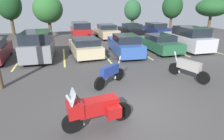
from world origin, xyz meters
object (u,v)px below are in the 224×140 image
(car_champagne, at_px, (85,47))
(car_far_navy, at_px, (155,30))
(motorcycle_touring, at_px, (95,108))
(car_silver, at_px, (188,39))
(car_grey, at_px, (38,45))
(motorcycle_third, at_px, (110,74))
(car_green, at_px, (159,43))
(car_far_black, at_px, (131,30))
(car_far_red, at_px, (81,31))
(car_blue, at_px, (125,45))
(car_far_tan, at_px, (106,31))
(motorcycle_second, at_px, (188,68))

(car_champagne, height_order, car_far_navy, car_far_navy)
(motorcycle_touring, xyz_separation_m, car_silver, (9.38, 8.36, 0.27))
(car_grey, distance_m, car_champagne, 3.23)
(motorcycle_touring, distance_m, car_far_navy, 18.57)
(motorcycle_touring, distance_m, car_silver, 12.57)
(motorcycle_third, distance_m, car_silver, 9.78)
(car_green, height_order, car_far_navy, car_far_navy)
(car_silver, height_order, car_far_black, car_silver)
(car_silver, bearing_deg, car_far_black, 107.30)
(car_far_navy, bearing_deg, car_far_red, -179.36)
(car_champagne, bearing_deg, motorcycle_touring, -94.96)
(car_grey, relative_size, car_silver, 0.95)
(car_blue, bearing_deg, car_far_tan, 87.20)
(car_blue, distance_m, car_far_tan, 7.69)
(car_blue, relative_size, car_far_black, 1.08)
(car_far_tan, distance_m, car_far_black, 2.98)
(car_silver, xyz_separation_m, car_far_red, (-8.25, 7.16, 0.00))
(motorcycle_touring, bearing_deg, motorcycle_second, 27.20)
(car_grey, bearing_deg, car_far_navy, 29.44)
(car_grey, height_order, car_far_navy, car_grey)
(car_far_black, height_order, car_far_navy, car_far_navy)
(motorcycle_second, relative_size, car_grey, 0.51)
(car_green, distance_m, car_silver, 2.60)
(car_far_tan, bearing_deg, motorcycle_touring, -104.44)
(motorcycle_second, distance_m, car_champagne, 7.45)
(motorcycle_second, xyz_separation_m, car_champagne, (-4.50, 5.94, 0.08))
(car_grey, bearing_deg, motorcycle_second, -37.27)
(motorcycle_touring, relative_size, car_champagne, 0.52)
(motorcycle_second, distance_m, car_grey, 9.70)
(car_grey, distance_m, car_far_tan, 9.87)
(motorcycle_second, xyz_separation_m, car_far_black, (1.82, 13.08, 0.16))
(car_grey, xyz_separation_m, car_far_tan, (6.56, 7.36, -0.24))
(car_grey, xyz_separation_m, car_blue, (6.19, -0.32, -0.24))
(car_silver, relative_size, car_far_red, 1.04)
(car_champagne, bearing_deg, car_green, -1.01)
(motorcycle_touring, relative_size, motorcycle_second, 1.03)
(motorcycle_second, height_order, car_far_tan, car_far_tan)
(motorcycle_second, bearing_deg, car_champagne, 127.15)
(motorcycle_touring, xyz_separation_m, car_grey, (-2.46, 8.56, 0.32))
(car_grey, distance_m, car_silver, 11.84)
(car_champagne, height_order, car_far_red, car_far_red)
(car_champagne, bearing_deg, car_far_black, 48.48)
(car_blue, bearing_deg, car_grey, 177.07)
(motorcycle_touring, height_order, car_grey, car_grey)
(motorcycle_third, bearing_deg, car_far_black, 65.46)
(motorcycle_second, height_order, car_far_navy, car_far_navy)
(car_far_tan, bearing_deg, car_far_navy, -2.95)
(car_green, relative_size, car_far_red, 1.04)
(motorcycle_third, height_order, car_silver, car_silver)
(car_green, bearing_deg, car_far_red, 129.02)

